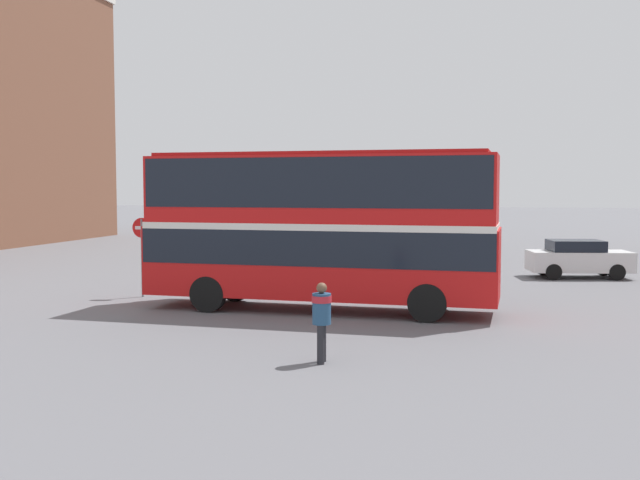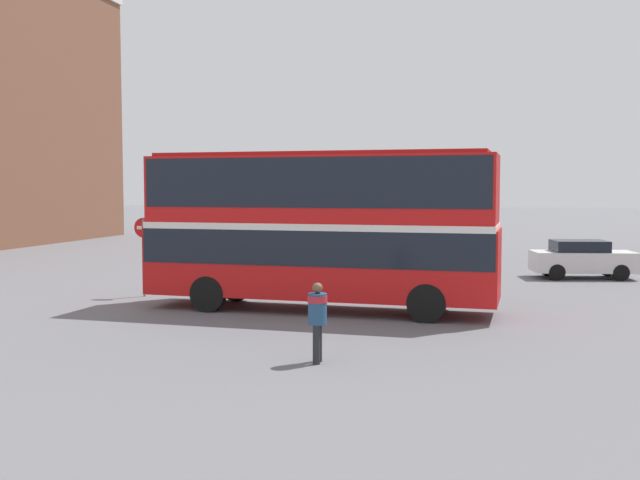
% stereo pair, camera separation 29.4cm
% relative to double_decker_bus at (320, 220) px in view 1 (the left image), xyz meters
% --- Properties ---
extents(ground_plane, '(240.00, 240.00, 0.00)m').
position_rel_double_decker_bus_xyz_m(ground_plane, '(-0.46, 0.81, -2.72)').
color(ground_plane, slate).
extents(double_decker_bus, '(10.60, 3.05, 4.74)m').
position_rel_double_decker_bus_xyz_m(double_decker_bus, '(0.00, 0.00, 0.00)').
color(double_decker_bus, red).
rests_on(double_decker_bus, ground_plane).
extents(pedestrian_foreground, '(0.44, 0.44, 1.71)m').
position_rel_double_decker_bus_xyz_m(pedestrian_foreground, '(1.46, -6.56, -1.67)').
color(pedestrian_foreground, '#232328').
rests_on(pedestrian_foreground, ground_plane).
extents(parked_car_kerb_near, '(4.28, 2.44, 1.55)m').
position_rel_double_decker_bus_xyz_m(parked_car_kerb_near, '(8.62, 10.26, -1.92)').
color(parked_car_kerb_near, silver).
rests_on(parked_car_kerb_near, ground_plane).
extents(parked_car_kerb_far, '(4.56, 2.28, 1.45)m').
position_rel_double_decker_bus_xyz_m(parked_car_kerb_far, '(-7.69, 17.34, -1.97)').
color(parked_car_kerb_far, navy).
rests_on(parked_car_kerb_far, ground_plane).
extents(no_entry_sign, '(0.67, 0.08, 2.68)m').
position_rel_double_decker_bus_xyz_m(no_entry_sign, '(-6.48, 1.50, -0.90)').
color(no_entry_sign, gray).
rests_on(no_entry_sign, ground_plane).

